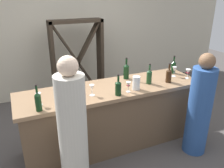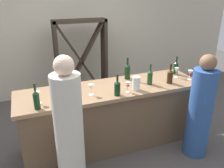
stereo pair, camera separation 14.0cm
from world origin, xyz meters
The scene contains 18 objects.
ground_plane centered at (0.00, 0.00, 0.00)m, with size 12.00×12.00×0.00m, color #4C4744.
back_wall centered at (0.00, 2.20, 1.40)m, with size 8.00×0.10×2.80m, color beige.
bar_counter centered at (0.00, 0.00, 0.47)m, with size 2.59×0.73×0.92m.
wine_rack centered at (-0.02, 1.65, 0.83)m, with size 1.03×0.28×1.66m.
wine_bottle_leftmost_dark_green centered at (-1.01, -0.27, 1.04)m, with size 0.07×0.07×0.31m.
wine_bottle_second_left_dark_green centered at (-0.03, -0.26, 1.03)m, with size 0.08×0.08×0.28m.
wine_bottle_center_dark_green centered at (0.33, 0.23, 1.05)m, with size 0.08×0.08×0.33m.
wine_bottle_second_right_olive_green centered at (0.54, -0.08, 1.04)m, with size 0.08×0.08×0.29m.
wine_bottle_rightmost_amber_brown centered at (0.83, -0.15, 1.03)m, with size 0.08×0.08×0.28m.
wine_bottle_far_right_dark_green centered at (1.14, 0.14, 1.03)m, with size 0.07×0.07×0.29m.
wine_glass_near_left centered at (0.14, -0.22, 1.02)m, with size 0.06×0.06×0.14m.
wine_glass_near_center centered at (1.19, -0.14, 1.03)m, with size 0.08×0.08×0.15m.
wine_glass_near_right centered at (-0.99, -0.13, 1.04)m, with size 0.07×0.07×0.15m.
wine_glass_far_left centered at (-0.34, -0.13, 1.03)m, with size 0.07×0.07×0.15m.
wine_glass_far_center centered at (1.06, 0.01, 1.03)m, with size 0.07×0.07×0.16m.
water_pitcher centered at (0.27, -0.19, 1.02)m, with size 0.10×0.10×0.18m.
person_left_guest centered at (-0.74, -0.64, 0.76)m, with size 0.33×0.33×1.62m.
person_center_guest centered at (1.02, -0.63, 0.67)m, with size 0.41×0.41×1.45m.
Camera 2 is at (-1.07, -2.74, 2.18)m, focal length 37.13 mm.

